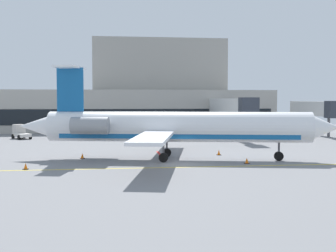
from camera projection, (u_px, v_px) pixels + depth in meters
The scene contains 11 objects.
ground at pixel (179, 165), 41.80m from camera, with size 120.00×120.00×0.11m.
terminal_building at pixel (127, 97), 88.06m from camera, with size 60.30×14.58×17.82m.
jet_bridge_west at pixel (230, 106), 70.79m from camera, with size 2.40×22.53×6.25m.
jet_bridge_east at pixel (315, 109), 75.82m from camera, with size 2.40×16.54×5.74m.
regional_jet at pixel (172, 127), 44.67m from camera, with size 31.70×26.60×9.26m.
baggage_tug at pixel (248, 132), 71.04m from camera, with size 2.23×3.67×1.86m.
pushback_tractor at pixel (20, 132), 68.73m from camera, with size 3.40×4.09×2.14m.
safety_cone_alpha at pixel (26, 167), 38.58m from camera, with size 0.47×0.47×0.55m.
safety_cone_bravo at pixel (219, 153), 48.48m from camera, with size 0.47×0.47×0.55m.
safety_cone_charlie at pixel (82, 156), 45.61m from camera, with size 0.47×0.47×0.55m.
safety_cone_delta at pixel (247, 161), 42.07m from camera, with size 0.47×0.47×0.55m.
Camera 1 is at (-6.36, -41.03, 6.00)m, focal length 48.32 mm.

